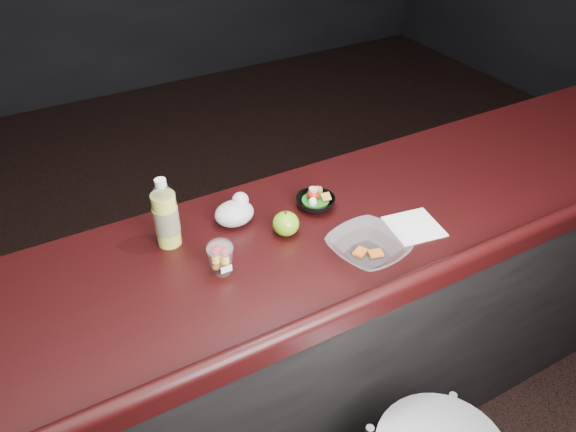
% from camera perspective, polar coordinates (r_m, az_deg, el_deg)
% --- Properties ---
extents(counter, '(4.06, 0.71, 1.02)m').
position_cam_1_polar(counter, '(2.14, 0.96, -12.72)').
color(counter, black).
rests_on(counter, ground).
extents(lemonade_bottle, '(0.08, 0.08, 0.23)m').
position_cam_1_polar(lemonade_bottle, '(1.73, -12.29, -0.14)').
color(lemonade_bottle, '#D8E43B').
rests_on(lemonade_bottle, counter).
extents(fruit_cup, '(0.08, 0.08, 0.11)m').
position_cam_1_polar(fruit_cup, '(1.63, -6.87, -4.13)').
color(fruit_cup, white).
rests_on(fruit_cup, counter).
extents(green_apple, '(0.09, 0.09, 0.09)m').
position_cam_1_polar(green_apple, '(1.77, -0.22, -0.78)').
color(green_apple, '#518D10').
rests_on(green_apple, counter).
extents(plastic_bag, '(0.13, 0.11, 0.10)m').
position_cam_1_polar(plastic_bag, '(1.82, -5.40, 0.45)').
color(plastic_bag, silver).
rests_on(plastic_bag, counter).
extents(snack_bowl, '(0.14, 0.14, 0.07)m').
position_cam_1_polar(snack_bowl, '(1.89, 2.77, 1.47)').
color(snack_bowl, black).
rests_on(snack_bowl, counter).
extents(takeout_bowl, '(0.27, 0.27, 0.06)m').
position_cam_1_polar(takeout_bowl, '(1.71, 8.17, -3.24)').
color(takeout_bowl, silver).
rests_on(takeout_bowl, counter).
extents(paper_napkin, '(0.18, 0.18, 0.00)m').
position_cam_1_polar(paper_napkin, '(1.86, 12.69, -1.04)').
color(paper_napkin, white).
rests_on(paper_napkin, counter).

